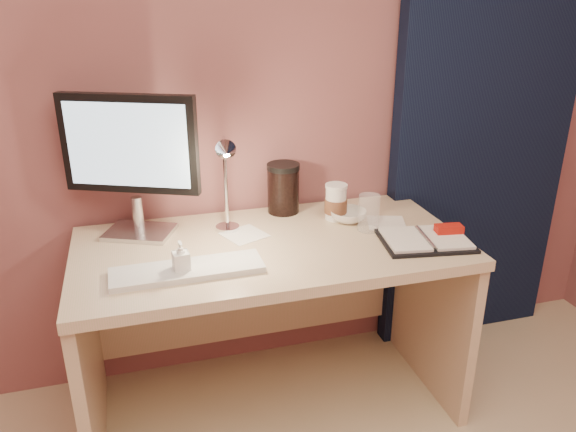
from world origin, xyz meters
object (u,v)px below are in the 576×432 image
object	(u,v)px
desk_lamp	(233,177)
lotion_bottle	(181,258)
coffee_cup	(336,203)
dark_jar	(283,191)
planner	(427,239)
bowl	(348,216)
desk	(267,288)
clear_cup	(369,213)
monitor	(132,153)
keyboard	(187,270)

from	to	relation	value
desk_lamp	lotion_bottle	bearing A→B (deg)	-128.24
coffee_cup	dark_jar	distance (m)	0.22
planner	bowl	world-z (taller)	planner
desk	bowl	world-z (taller)	bowl
lotion_bottle	dark_jar	world-z (taller)	dark_jar
lotion_bottle	desk_lamp	xyz separation A→B (m)	(0.22, 0.22, 0.18)
dark_jar	desk_lamp	bearing A→B (deg)	-137.99
clear_cup	bowl	bearing A→B (deg)	111.33
monitor	planner	distance (m)	1.11
monitor	desk_lamp	world-z (taller)	monitor
monitor	dark_jar	size ratio (longest dim) A/B	2.88
coffee_cup	dark_jar	world-z (taller)	dark_jar
bowl	desk_lamp	size ratio (longest dim) A/B	0.37
keyboard	coffee_cup	distance (m)	0.69
desk_lamp	keyboard	bearing A→B (deg)	-126.24
coffee_cup	desk_lamp	world-z (taller)	desk_lamp
desk	coffee_cup	size ratio (longest dim) A/B	9.67
monitor	coffee_cup	size ratio (longest dim) A/B	3.63
lotion_bottle	dark_jar	size ratio (longest dim) A/B	0.63
planner	desk_lamp	bearing A→B (deg)	170.91
monitor	lotion_bottle	world-z (taller)	monitor
keyboard	dark_jar	size ratio (longest dim) A/B	2.69
clear_cup	desk_lamp	bearing A→B (deg)	174.13
keyboard	coffee_cup	size ratio (longest dim) A/B	3.40
desk	coffee_cup	xyz separation A→B (m)	(0.31, 0.08, 0.29)
desk	monitor	size ratio (longest dim) A/B	2.66
keyboard	coffee_cup	world-z (taller)	coffee_cup
keyboard	lotion_bottle	distance (m)	0.05
keyboard	planner	bearing A→B (deg)	-0.96
desk_lamp	coffee_cup	bearing A→B (deg)	18.47
keyboard	planner	world-z (taller)	planner
clear_cup	dark_jar	world-z (taller)	dark_jar
monitor	keyboard	xyz separation A→B (m)	(0.14, -0.36, -0.30)
desk	keyboard	size ratio (longest dim) A/B	2.84
lotion_bottle	dark_jar	distance (m)	0.64
bowl	dark_jar	xyz separation A→B (m)	(-0.22, 0.17, 0.07)
keyboard	desk_lamp	bearing A→B (deg)	45.92
desk	planner	world-z (taller)	planner
monitor	coffee_cup	xyz separation A→B (m)	(0.76, -0.06, -0.25)
desk	coffee_cup	bearing A→B (deg)	14.50
desk	desk_lamp	size ratio (longest dim) A/B	3.61
planner	coffee_cup	xyz separation A→B (m)	(-0.24, 0.30, 0.06)
planner	desk_lamp	distance (m)	0.74
coffee_cup	desk_lamp	bearing A→B (deg)	-168.38
planner	clear_cup	xyz separation A→B (m)	(-0.16, 0.16, 0.06)
planner	lotion_bottle	size ratio (longest dim) A/B	3.03
clear_cup	desk_lamp	distance (m)	0.54
keyboard	dark_jar	xyz separation A→B (m)	(0.44, 0.43, 0.08)
monitor	bowl	xyz separation A→B (m)	(0.80, -0.09, -0.29)
dark_jar	monitor	bearing A→B (deg)	-172.51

